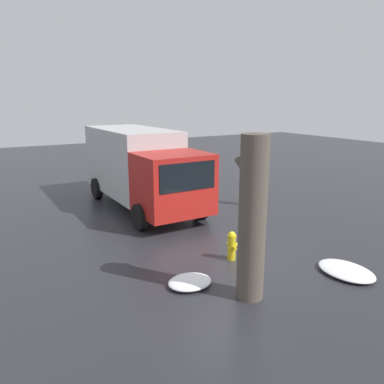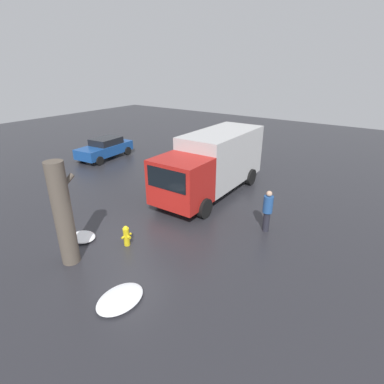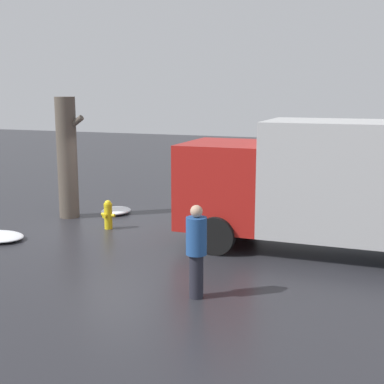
{
  "view_description": "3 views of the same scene",
  "coord_description": "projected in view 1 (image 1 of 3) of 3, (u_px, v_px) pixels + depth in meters",
  "views": [
    {
      "loc": [
        -7.65,
        5.68,
        4.25
      ],
      "look_at": [
        3.34,
        -0.7,
        1.1
      ],
      "focal_mm": 35.0,
      "sensor_mm": 36.0,
      "label": 1
    },
    {
      "loc": [
        -6.37,
        -7.52,
        6.27
      ],
      "look_at": [
        3.69,
        -0.37,
        0.96
      ],
      "focal_mm": 28.0,
      "sensor_mm": 36.0,
      "label": 2
    },
    {
      "loc": [
        7.27,
        -12.57,
        3.77
      ],
      "look_at": [
        2.72,
        -0.63,
        1.33
      ],
      "focal_mm": 50.0,
      "sensor_mm": 36.0,
      "label": 3
    }
  ],
  "objects": [
    {
      "name": "snow_pile_curbside",
      "position": [
        190.0,
        282.0,
        8.77
      ],
      "size": [
        0.88,
        1.05,
        0.18
      ],
      "color": "white",
      "rests_on": "ground_plane"
    },
    {
      "name": "snow_pile_by_hydrant",
      "position": [
        346.0,
        271.0,
        9.36
      ],
      "size": [
        1.48,
        1.08,
        0.17
      ],
      "color": "white",
      "rests_on": "ground_plane"
    },
    {
      "name": "delivery_truck",
      "position": [
        140.0,
        166.0,
        14.94
      ],
      "size": [
        7.26,
        2.73,
        3.09
      ],
      "rotation": [
        0.0,
        0.0,
        1.58
      ],
      "color": "red",
      "rests_on": "ground_plane"
    },
    {
      "name": "tree_trunk",
      "position": [
        252.0,
        219.0,
        7.86
      ],
      "size": [
        0.9,
        0.59,
        3.59
      ],
      "color": "brown",
      "rests_on": "ground_plane"
    },
    {
      "name": "fire_hydrant",
      "position": [
        232.0,
        245.0,
        10.12
      ],
      "size": [
        0.43,
        0.33,
        0.81
      ],
      "rotation": [
        0.0,
        0.0,
        4.63
      ],
      "color": "yellow",
      "rests_on": "ground_plane"
    },
    {
      "name": "ground_plane",
      "position": [
        231.0,
        259.0,
        10.22
      ],
      "size": [
        60.0,
        60.0,
        0.0
      ],
      "primitive_type": "plane",
      "color": "#28282D"
    },
    {
      "name": "pedestrian",
      "position": [
        250.0,
        183.0,
        15.21
      ],
      "size": [
        0.38,
        0.38,
        1.75
      ],
      "rotation": [
        0.0,
        0.0,
        2.08
      ],
      "color": "#23232D",
      "rests_on": "ground_plane"
    }
  ]
}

